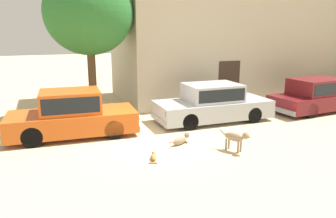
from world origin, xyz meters
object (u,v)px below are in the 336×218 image
(parked_sedan_second, at_px, (213,103))
(acacia_tree_left, at_px, (89,13))
(parked_sedan_third, at_px, (319,95))
(parked_sedan_nearest, at_px, (72,114))
(stray_cat, at_px, (154,157))
(stray_dog_spotted, at_px, (181,140))
(stray_dog_tan, at_px, (236,137))

(parked_sedan_second, bearing_deg, acacia_tree_left, 148.79)
(parked_sedan_third, xyz_separation_m, acacia_tree_left, (-9.32, 2.82, 3.39))
(parked_sedan_nearest, xyz_separation_m, stray_cat, (1.87, -2.94, -0.68))
(parked_sedan_nearest, bearing_deg, stray_dog_spotted, -31.29)
(acacia_tree_left, bearing_deg, parked_sedan_nearest, -112.94)
(stray_dog_spotted, height_order, acacia_tree_left, acacia_tree_left)
(stray_dog_spotted, bearing_deg, parked_sedan_nearest, 120.94)
(stray_dog_tan, xyz_separation_m, stray_cat, (-2.43, 0.31, -0.36))
(parked_sedan_nearest, distance_m, stray_dog_tan, 5.40)
(parked_sedan_third, relative_size, stray_dog_spotted, 5.53)
(parked_sedan_nearest, distance_m, parked_sedan_second, 5.26)
(parked_sedan_nearest, relative_size, stray_cat, 7.24)
(parked_sedan_nearest, xyz_separation_m, stray_dog_tan, (4.30, -3.25, -0.32))
(stray_dog_spotted, bearing_deg, acacia_tree_left, 88.37)
(stray_cat, bearing_deg, acacia_tree_left, 25.20)
(parked_sedan_second, xyz_separation_m, stray_dog_spotted, (-2.20, -2.04, -0.58))
(acacia_tree_left, bearing_deg, stray_dog_tan, -61.01)
(stray_cat, bearing_deg, stray_dog_tan, -80.27)
(parked_sedan_third, bearing_deg, stray_cat, -167.14)
(parked_sedan_nearest, bearing_deg, parked_sedan_third, 1.65)
(parked_sedan_third, bearing_deg, stray_dog_tan, -158.46)
(parked_sedan_second, relative_size, acacia_tree_left, 0.80)
(stray_dog_spotted, xyz_separation_m, stray_dog_tan, (1.24, -1.16, 0.29))
(parked_sedan_third, bearing_deg, stray_dog_spotted, -170.58)
(parked_sedan_third, bearing_deg, parked_sedan_second, 173.10)
(parked_sedan_third, height_order, stray_cat, parked_sedan_third)
(stray_dog_spotted, distance_m, acacia_tree_left, 6.42)
(parked_sedan_second, relative_size, stray_dog_tan, 4.90)
(stray_cat, bearing_deg, parked_sedan_third, -55.53)
(stray_dog_spotted, bearing_deg, stray_dog_tan, -67.77)
(stray_dog_tan, height_order, acacia_tree_left, acacia_tree_left)
(stray_dog_tan, distance_m, acacia_tree_left, 7.59)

